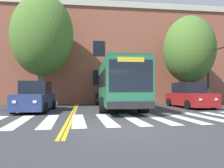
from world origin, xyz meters
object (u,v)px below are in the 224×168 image
(car_teal_behind_bus, at_px, (113,94))
(traffic_light_near_corner, at_px, (219,64))
(car_navy_near_lane, at_px, (36,98))
(car_red_far_lane, at_px, (189,96))
(city_bus, at_px, (116,84))
(street_tree_curbside_small, at_px, (42,36))
(street_tree_curbside_large, at_px, (189,50))

(car_teal_behind_bus, bearing_deg, traffic_light_near_corner, -59.18)
(car_navy_near_lane, distance_m, car_red_far_lane, 11.15)
(city_bus, height_order, car_red_far_lane, city_bus)
(car_navy_near_lane, height_order, street_tree_curbside_small, street_tree_curbside_small)
(car_red_far_lane, distance_m, car_teal_behind_bus, 11.75)
(car_teal_behind_bus, bearing_deg, city_bus, -96.25)
(street_tree_curbside_large, bearing_deg, car_navy_near_lane, -164.37)
(city_bus, xyz_separation_m, street_tree_curbside_small, (-5.83, 1.99, 4.00))
(car_teal_behind_bus, distance_m, street_tree_curbside_small, 12.00)
(traffic_light_near_corner, relative_size, street_tree_curbside_large, 0.65)
(car_red_far_lane, bearing_deg, city_bus, 175.39)
(car_teal_behind_bus, bearing_deg, street_tree_curbside_large, -58.23)
(city_bus, relative_size, traffic_light_near_corner, 2.33)
(traffic_light_near_corner, height_order, street_tree_curbside_large, street_tree_curbside_large)
(car_red_far_lane, distance_m, street_tree_curbside_small, 12.68)
(car_navy_near_lane, relative_size, car_red_far_lane, 0.99)
(car_teal_behind_bus, distance_m, street_tree_curbside_large, 11.14)
(car_navy_near_lane, bearing_deg, street_tree_curbside_large, 15.63)
(car_navy_near_lane, bearing_deg, traffic_light_near_corner, 4.14)
(traffic_light_near_corner, bearing_deg, car_red_far_lane, 170.17)
(city_bus, bearing_deg, car_teal_behind_bus, 83.75)
(car_navy_near_lane, relative_size, traffic_light_near_corner, 0.97)
(street_tree_curbside_large, bearing_deg, street_tree_curbside_small, 178.07)
(street_tree_curbside_small, bearing_deg, car_red_far_lane, -12.08)
(car_navy_near_lane, relative_size, street_tree_curbside_large, 0.63)
(city_bus, bearing_deg, street_tree_curbside_small, 161.13)
(car_red_far_lane, height_order, car_teal_behind_bus, car_red_far_lane)
(street_tree_curbside_large, height_order, street_tree_curbside_small, street_tree_curbside_small)
(street_tree_curbside_small, bearing_deg, street_tree_curbside_large, -1.93)
(car_navy_near_lane, xyz_separation_m, car_red_far_lane, (11.07, 1.36, 0.00))
(city_bus, relative_size, car_navy_near_lane, 2.41)
(car_red_far_lane, height_order, street_tree_curbside_small, street_tree_curbside_small)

